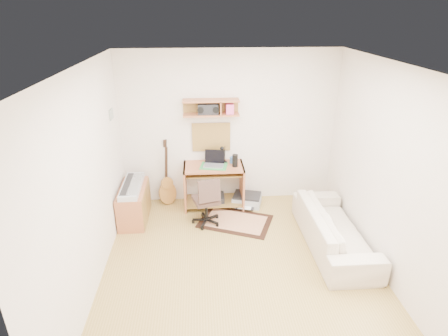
{
  "coord_description": "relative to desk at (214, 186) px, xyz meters",
  "views": [
    {
      "loc": [
        -0.5,
        -3.89,
        3.17
      ],
      "look_at": [
        -0.15,
        1.05,
        1.0
      ],
      "focal_mm": 29.51,
      "sensor_mm": 36.0,
      "label": 1
    }
  ],
  "objects": [
    {
      "name": "speaker",
      "position": [
        0.35,
        -0.05,
        0.48
      ],
      "size": [
        0.09,
        0.09,
        0.21
      ],
      "primitive_type": "cylinder",
      "color": "black",
      "rests_on": "desk"
    },
    {
      "name": "task_chair",
      "position": [
        -0.15,
        -0.56,
        0.04
      ],
      "size": [
        0.53,
        0.53,
        0.84
      ],
      "primitive_type": null,
      "rotation": [
        0.0,
        0.0,
        0.28
      ],
      "color": "#3C2A23",
      "rests_on": "floor"
    },
    {
      "name": "right_wall",
      "position": [
        2.08,
        -1.73,
        0.93
      ],
      "size": [
        0.01,
        4.0,
        2.6
      ],
      "primitive_type": "cube",
      "color": "silver",
      "rests_on": "ground"
    },
    {
      "name": "wall_photo",
      "position": [
        -1.51,
        -0.23,
        1.34
      ],
      "size": [
        0.02,
        0.2,
        0.15
      ],
      "primitive_type": "cube",
      "color": "#4C8CBF",
      "rests_on": "left_wall"
    },
    {
      "name": "boombox",
      "position": [
        -0.07,
        0.15,
        1.3
      ],
      "size": [
        0.32,
        0.15,
        0.17
      ],
      "primitive_type": "cube",
      "color": "black",
      "rests_on": "wall_shelf"
    },
    {
      "name": "guitar",
      "position": [
        -0.8,
        0.13,
        0.2
      ],
      "size": [
        0.36,
        0.3,
        1.15
      ],
      "primitive_type": null,
      "rotation": [
        0.0,
        0.0,
        0.41
      ],
      "color": "#B57C37",
      "rests_on": "floor"
    },
    {
      "name": "waste_basket",
      "position": [
        -1.37,
        -0.64,
        -0.23
      ],
      "size": [
        0.31,
        0.31,
        0.29
      ],
      "primitive_type": "cylinder",
      "rotation": [
        0.0,
        0.0,
        0.38
      ],
      "color": "white",
      "rests_on": "floor"
    },
    {
      "name": "desk_lamp",
      "position": [
        0.2,
        0.14,
        0.53
      ],
      "size": [
        0.1,
        0.1,
        0.3
      ],
      "primitive_type": null,
      "color": "black",
      "rests_on": "desk"
    },
    {
      "name": "sofa",
      "position": [
        1.66,
        -1.28,
        -0.01
      ],
      "size": [
        0.55,
        1.89,
        0.74
      ],
      "primitive_type": "imported",
      "rotation": [
        0.0,
        0.0,
        1.57
      ],
      "color": "beige",
      "rests_on": "floor"
    },
    {
      "name": "cork_board",
      "position": [
        -0.02,
        0.25,
        0.79
      ],
      "size": [
        0.64,
        0.03,
        0.49
      ],
      "primitive_type": "cube",
      "color": "tan",
      "rests_on": "back_wall"
    },
    {
      "name": "printer",
      "position": [
        0.58,
        -0.0,
        -0.29
      ],
      "size": [
        0.56,
        0.49,
        0.18
      ],
      "primitive_type": "cube",
      "rotation": [
        0.0,
        0.0,
        -0.28
      ],
      "color": "#A5A8AA",
      "rests_on": "floor"
    },
    {
      "name": "floor",
      "position": [
        0.28,
        -1.73,
        -0.38
      ],
      "size": [
        3.6,
        4.0,
        0.01
      ],
      "primitive_type": "cube",
      "color": "#AB8B47",
      "rests_on": "ground"
    },
    {
      "name": "music_keyboard",
      "position": [
        -1.3,
        -0.34,
        0.21
      ],
      "size": [
        0.28,
        0.9,
        0.08
      ],
      "primitive_type": "cube",
      "color": "#B2B5BA",
      "rests_on": "cabinet"
    },
    {
      "name": "back_wall",
      "position": [
        0.28,
        0.28,
        0.93
      ],
      "size": [
        3.6,
        0.01,
        2.6
      ],
      "primitive_type": "cube",
      "color": "silver",
      "rests_on": "ground"
    },
    {
      "name": "ceiling",
      "position": [
        0.28,
        -1.73,
        2.23
      ],
      "size": [
        3.6,
        4.0,
        0.01
      ],
      "primitive_type": "cube",
      "color": "white",
      "rests_on": "ground"
    },
    {
      "name": "desk",
      "position": [
        0.0,
        0.0,
        0.0
      ],
      "size": [
        1.0,
        0.55,
        0.75
      ],
      "primitive_type": null,
      "color": "#B2653E",
      "rests_on": "floor"
    },
    {
      "name": "rug",
      "position": [
        0.32,
        -0.56,
        -0.37
      ],
      "size": [
        1.3,
        1.1,
        0.01
      ],
      "primitive_type": "cube",
      "rotation": [
        0.0,
        0.0,
        -0.39
      ],
      "color": "beige",
      "rests_on": "floor"
    },
    {
      "name": "pencil_cup",
      "position": [
        0.31,
        0.1,
        0.43
      ],
      "size": [
        0.08,
        0.08,
        0.11
      ],
      "primitive_type": "cylinder",
      "color": "#345E9D",
      "rests_on": "desk"
    },
    {
      "name": "wall_shelf",
      "position": [
        -0.02,
        0.15,
        1.32
      ],
      "size": [
        0.9,
        0.25,
        0.26
      ],
      "primitive_type": "cube",
      "color": "#B2653E",
      "rests_on": "back_wall"
    },
    {
      "name": "left_wall",
      "position": [
        -1.53,
        -1.73,
        0.93
      ],
      "size": [
        0.01,
        4.0,
        2.6
      ],
      "primitive_type": "cube",
      "color": "silver",
      "rests_on": "ground"
    },
    {
      "name": "laptop",
      "position": [
        0.0,
        -0.02,
        0.5
      ],
      "size": [
        0.39,
        0.39,
        0.25
      ],
      "primitive_type": null,
      "rotation": [
        0.0,
        0.0,
        -0.2
      ],
      "color": "silver",
      "rests_on": "desk"
    },
    {
      "name": "cabinet",
      "position": [
        -1.3,
        -0.34,
        -0.1
      ],
      "size": [
        0.4,
        0.9,
        0.55
      ],
      "primitive_type": "cube",
      "color": "#B2653E",
      "rests_on": "floor"
    }
  ]
}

